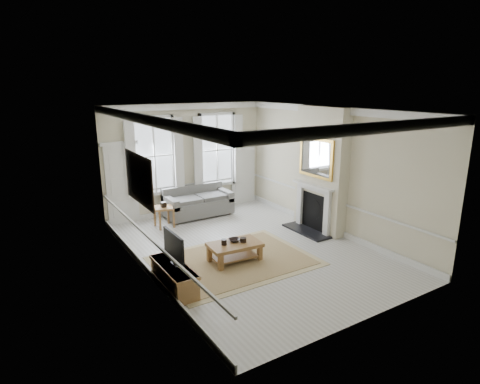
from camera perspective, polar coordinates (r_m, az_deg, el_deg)
floor at (r=9.98m, az=1.40°, el=-8.19°), size 7.20×7.20×0.00m
ceiling at (r=9.18m, az=1.53°, el=11.69°), size 7.20×7.20×0.00m
back_wall at (r=12.54m, az=-7.62°, el=4.66°), size 5.20×0.00×5.20m
left_wall at (r=8.35m, az=-13.64°, el=-0.95°), size 0.00×7.20×7.20m
right_wall at (r=11.05m, az=12.83°, el=3.00°), size 0.00×7.20×7.20m
window_left at (r=12.07m, az=-12.11°, el=5.02°), size 1.26×0.20×2.20m
window_right at (r=12.92m, az=-3.30°, el=5.97°), size 1.26×0.20×2.20m
door_left at (r=11.94m, az=-16.43°, el=0.94°), size 0.90×0.08×2.30m
door_right at (r=13.56m, az=0.45°, el=3.22°), size 0.90×0.08×2.30m
painting at (r=8.55m, az=-14.18°, el=1.82°), size 0.05×1.66×1.06m
chimney_breast at (r=11.07m, az=11.46°, el=3.10°), size 0.35×1.70×3.38m
hearth at (r=11.26m, az=9.42°, el=-5.49°), size 0.55×1.50×0.05m
fireplace at (r=11.16m, az=10.35°, el=-1.89°), size 0.21×1.45×1.33m
mirror at (r=10.86m, az=10.72°, el=4.79°), size 0.06×1.26×1.06m
sofa at (r=12.45m, az=-6.08°, el=-1.65°), size 2.03×0.99×0.90m
side_table at (r=11.54m, az=-10.78°, el=-2.61°), size 0.61×0.61×0.60m
rug at (r=9.37m, az=-0.76°, el=-9.74°), size 3.50×2.60×0.02m
coffee_table at (r=9.22m, az=-0.76°, el=-7.75°), size 1.24×0.78×0.45m
ceramic_pot_a at (r=9.09m, az=-2.29°, el=-7.13°), size 0.13×0.13×0.13m
ceramic_pot_b at (r=9.23m, az=0.46°, el=-6.84°), size 0.15×0.15×0.10m
bowl at (r=9.28m, az=-0.82°, el=-6.85°), size 0.31×0.31×0.06m
tv_stand at (r=8.22m, az=-9.35°, el=-11.85°), size 0.45×1.41×0.50m
tv at (r=7.95m, az=-9.40°, el=-7.66°), size 0.08×0.90×0.68m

